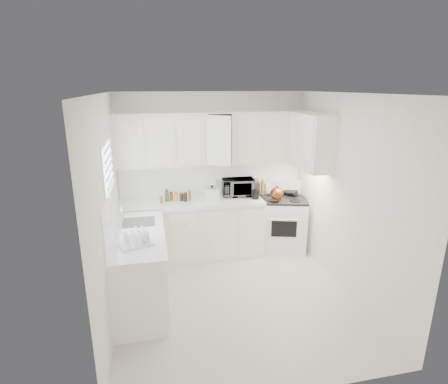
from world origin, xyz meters
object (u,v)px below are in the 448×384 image
object	(u,v)px
stove	(282,217)
dish_rack	(135,237)
tea_kettle	(277,192)
microwave	(238,185)
rice_cooker	(212,193)
utensil_crock	(256,188)

from	to	relation	value
stove	dish_rack	size ratio (longest dim) A/B	3.18
tea_kettle	microwave	bearing A→B (deg)	154.62
microwave	rice_cooker	distance (m)	0.49
rice_cooker	utensil_crock	world-z (taller)	utensil_crock
tea_kettle	dish_rack	world-z (taller)	tea_kettle
microwave	dish_rack	bearing A→B (deg)	-129.67
stove	rice_cooker	distance (m)	1.29
microwave	dish_rack	size ratio (longest dim) A/B	1.40
tea_kettle	utensil_crock	distance (m)	0.34
stove	rice_cooker	world-z (taller)	rice_cooker
tea_kettle	microwave	xyz separation A→B (m)	(-0.56, 0.32, 0.06)
tea_kettle	microwave	world-z (taller)	microwave
utensil_crock	microwave	bearing A→B (deg)	132.67
microwave	utensil_crock	distance (m)	0.34
rice_cooker	dish_rack	xyz separation A→B (m)	(-1.14, -1.43, -0.02)
rice_cooker	dish_rack	distance (m)	1.83
microwave	utensil_crock	bearing A→B (deg)	-41.92
stove	rice_cooker	size ratio (longest dim) A/B	4.76
dish_rack	rice_cooker	bearing A→B (deg)	31.65
utensil_crock	dish_rack	xyz separation A→B (m)	(-1.83, -1.35, -0.08)
rice_cooker	utensil_crock	size ratio (longest dim) A/B	0.69
stove	tea_kettle	xyz separation A→B (m)	(-0.18, -0.16, 0.48)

